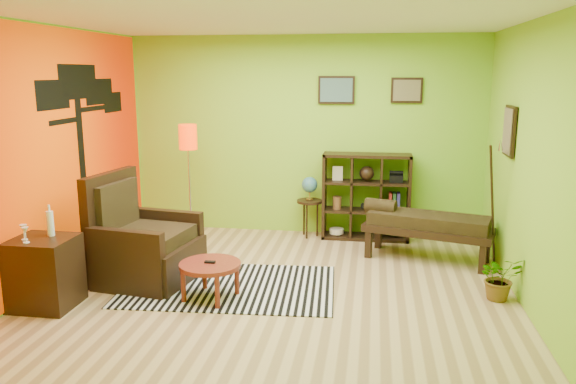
# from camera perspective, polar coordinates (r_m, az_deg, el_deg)

# --- Properties ---
(ground) EXTENTS (5.00, 5.00, 0.00)m
(ground) POSITION_cam_1_polar(r_m,az_deg,el_deg) (6.15, -1.09, -9.76)
(ground) COLOR tan
(ground) RESTS_ON ground
(room_shell) EXTENTS (5.04, 4.54, 2.82)m
(room_shell) POSITION_cam_1_polar(r_m,az_deg,el_deg) (5.77, -2.05, 7.20)
(room_shell) COLOR #87C929
(room_shell) RESTS_ON ground
(zebra_rug) EXTENTS (2.36, 1.56, 0.01)m
(zebra_rug) POSITION_cam_1_polar(r_m,az_deg,el_deg) (6.24, -6.00, -9.47)
(zebra_rug) COLOR silver
(zebra_rug) RESTS_ON ground
(coffee_table) EXTENTS (0.63, 0.63, 0.41)m
(coffee_table) POSITION_cam_1_polar(r_m,az_deg,el_deg) (5.83, -7.91, -7.65)
(coffee_table) COLOR maroon
(coffee_table) RESTS_ON ground
(armchair) EXTENTS (1.13, 1.13, 1.21)m
(armchair) POSITION_cam_1_polar(r_m,az_deg,el_deg) (6.51, -14.62, -5.52)
(armchair) COLOR black
(armchair) RESTS_ON ground
(side_cabinet) EXTENTS (0.60, 0.54, 1.02)m
(side_cabinet) POSITION_cam_1_polar(r_m,az_deg,el_deg) (6.09, -23.53, -7.47)
(side_cabinet) COLOR black
(side_cabinet) RESTS_ON ground
(floor_lamp) EXTENTS (0.24, 0.24, 1.62)m
(floor_lamp) POSITION_cam_1_polar(r_m,az_deg,el_deg) (7.54, -10.09, 4.44)
(floor_lamp) COLOR silver
(floor_lamp) RESTS_ON ground
(globe_table) EXTENTS (0.35, 0.35, 0.86)m
(globe_table) POSITION_cam_1_polar(r_m,az_deg,el_deg) (7.86, 2.20, 0.04)
(globe_table) COLOR black
(globe_table) RESTS_ON ground
(cube_shelf) EXTENTS (1.20, 0.35, 1.20)m
(cube_shelf) POSITION_cam_1_polar(r_m,az_deg,el_deg) (7.84, 8.04, -0.49)
(cube_shelf) COLOR black
(cube_shelf) RESTS_ON ground
(bench) EXTENTS (1.64, 0.97, 0.72)m
(bench) POSITION_cam_1_polar(r_m,az_deg,el_deg) (7.13, 13.69, -3.16)
(bench) COLOR black
(bench) RESTS_ON ground
(potted_plant) EXTENTS (0.53, 0.56, 0.37)m
(potted_plant) POSITION_cam_1_polar(r_m,az_deg,el_deg) (6.21, 20.68, -8.58)
(potted_plant) COLOR #26661E
(potted_plant) RESTS_ON ground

